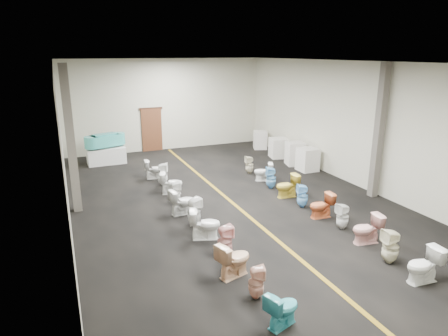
{
  "coord_description": "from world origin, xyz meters",
  "views": [
    {
      "loc": [
        -4.98,
        -11.55,
        4.79
      ],
      "look_at": [
        0.22,
        1.0,
        0.83
      ],
      "focal_mm": 32.0,
      "sensor_mm": 36.0,
      "label": 1
    }
  ],
  "objects_px": {
    "appliance_crate_a": "(308,160)",
    "toilet_right_2": "(391,246)",
    "toilet_right_4": "(343,216)",
    "toilet_right_5": "(321,206)",
    "toilet_left_6": "(182,202)",
    "toilet_right_7": "(287,186)",
    "toilet_left_0": "(282,308)",
    "toilet_left_8": "(171,183)",
    "toilet_left_9": "(162,174)",
    "appliance_crate_c": "(279,148)",
    "toilet_left_1": "(256,282)",
    "display_table": "(106,156)",
    "bathtub": "(105,140)",
    "toilet_right_6": "(303,196)",
    "toilet_right_9": "(263,172)",
    "toilet_right_8": "(271,178)",
    "toilet_left_4": "(205,224)",
    "toilet_left_5": "(194,212)",
    "toilet_left_2": "(234,259)",
    "toilet_left_7": "(175,193)",
    "appliance_crate_d": "(260,140)",
    "toilet_left_3": "(225,241)",
    "toilet_right_1": "(424,265)",
    "toilet_right_3": "(367,229)",
    "toilet_left_10": "(154,169)",
    "appliance_crate_b": "(295,154)",
    "toilet_right_10": "(249,165)"
  },
  "relations": [
    {
      "from": "toilet_left_0",
      "to": "toilet_right_5",
      "type": "distance_m",
      "value": 5.27
    },
    {
      "from": "toilet_left_5",
      "to": "toilet_right_8",
      "type": "bearing_deg",
      "value": -79.39
    },
    {
      "from": "display_table",
      "to": "bathtub",
      "type": "height_order",
      "value": "bathtub"
    },
    {
      "from": "appliance_crate_b",
      "to": "toilet_left_8",
      "type": "distance_m",
      "value": 6.22
    },
    {
      "from": "appliance_crate_c",
      "to": "toilet_right_9",
      "type": "xyz_separation_m",
      "value": [
        -2.35,
        -2.89,
        -0.1
      ]
    },
    {
      "from": "appliance_crate_a",
      "to": "toilet_left_7",
      "type": "distance_m",
      "value": 6.33
    },
    {
      "from": "toilet_left_3",
      "to": "appliance_crate_d",
      "type": "bearing_deg",
      "value": -31.4
    },
    {
      "from": "toilet_right_7",
      "to": "toilet_right_8",
      "type": "bearing_deg",
      "value": -173.74
    },
    {
      "from": "toilet_left_0",
      "to": "toilet_left_8",
      "type": "height_order",
      "value": "toilet_left_8"
    },
    {
      "from": "toilet_left_9",
      "to": "toilet_right_1",
      "type": "relative_size",
      "value": 1.06
    },
    {
      "from": "appliance_crate_d",
      "to": "toilet_right_8",
      "type": "height_order",
      "value": "appliance_crate_d"
    },
    {
      "from": "display_table",
      "to": "toilet_right_8",
      "type": "distance_m",
      "value": 7.72
    },
    {
      "from": "toilet_left_9",
      "to": "toilet_right_5",
      "type": "distance_m",
      "value": 6.04
    },
    {
      "from": "toilet_right_8",
      "to": "toilet_right_7",
      "type": "bearing_deg",
      "value": 21.64
    },
    {
      "from": "appliance_crate_a",
      "to": "toilet_left_2",
      "type": "bearing_deg",
      "value": -134.27
    },
    {
      "from": "appliance_crate_d",
      "to": "toilet_right_5",
      "type": "xyz_separation_m",
      "value": [
        -2.43,
        -8.62,
        -0.08
      ]
    },
    {
      "from": "toilet_left_3",
      "to": "toilet_left_1",
      "type": "bearing_deg",
      "value": 177.8
    },
    {
      "from": "appliance_crate_a",
      "to": "toilet_left_7",
      "type": "xyz_separation_m",
      "value": [
        -6.14,
        -1.53,
        -0.11
      ]
    },
    {
      "from": "toilet_left_0",
      "to": "toilet_right_1",
      "type": "xyz_separation_m",
      "value": [
        3.53,
        0.08,
        0.05
      ]
    },
    {
      "from": "toilet_left_10",
      "to": "toilet_right_6",
      "type": "xyz_separation_m",
      "value": [
        3.68,
        -4.81,
        0.01
      ]
    },
    {
      "from": "toilet_right_6",
      "to": "toilet_left_8",
      "type": "bearing_deg",
      "value": -112.13
    },
    {
      "from": "appliance_crate_a",
      "to": "toilet_right_2",
      "type": "relative_size",
      "value": 1.13
    },
    {
      "from": "toilet_right_4",
      "to": "toilet_left_3",
      "type": "bearing_deg",
      "value": -89.39
    },
    {
      "from": "appliance_crate_a",
      "to": "toilet_left_6",
      "type": "height_order",
      "value": "appliance_crate_a"
    },
    {
      "from": "appliance_crate_d",
      "to": "toilet_left_5",
      "type": "height_order",
      "value": "appliance_crate_d"
    },
    {
      "from": "toilet_right_1",
      "to": "toilet_right_8",
      "type": "relative_size",
      "value": 0.99
    },
    {
      "from": "toilet_right_8",
      "to": "toilet_left_9",
      "type": "bearing_deg",
      "value": -99.39
    },
    {
      "from": "appliance_crate_c",
      "to": "toilet_left_1",
      "type": "bearing_deg",
      "value": -122.3
    },
    {
      "from": "toilet_left_5",
      "to": "toilet_left_10",
      "type": "height_order",
      "value": "toilet_left_5"
    },
    {
      "from": "toilet_left_4",
      "to": "toilet_right_2",
      "type": "xyz_separation_m",
      "value": [
        3.58,
        -2.87,
        0.01
      ]
    },
    {
      "from": "toilet_left_6",
      "to": "toilet_right_7",
      "type": "xyz_separation_m",
      "value": [
        3.74,
        0.06,
        -0.0
      ]
    },
    {
      "from": "bathtub",
      "to": "toilet_right_1",
      "type": "distance_m",
      "value": 13.51
    },
    {
      "from": "toilet_right_3",
      "to": "toilet_left_7",
      "type": "bearing_deg",
      "value": -132.6
    },
    {
      "from": "toilet_right_6",
      "to": "toilet_right_9",
      "type": "xyz_separation_m",
      "value": [
        0.13,
        2.91,
        -0.02
      ]
    },
    {
      "from": "appliance_crate_a",
      "to": "toilet_left_4",
      "type": "relative_size",
      "value": 1.17
    },
    {
      "from": "toilet_left_3",
      "to": "toilet_left_8",
      "type": "bearing_deg",
      "value": 0.48
    },
    {
      "from": "appliance_crate_b",
      "to": "toilet_right_3",
      "type": "height_order",
      "value": "appliance_crate_b"
    },
    {
      "from": "appliance_crate_d",
      "to": "toilet_left_3",
      "type": "relative_size",
      "value": 1.14
    },
    {
      "from": "toilet_right_2",
      "to": "toilet_left_5",
      "type": "bearing_deg",
      "value": -128.42
    },
    {
      "from": "toilet_left_8",
      "to": "toilet_left_9",
      "type": "height_order",
      "value": "toilet_left_9"
    },
    {
      "from": "toilet_left_2",
      "to": "toilet_right_8",
      "type": "distance_m",
      "value": 6.13
    },
    {
      "from": "appliance_crate_c",
      "to": "toilet_right_5",
      "type": "distance_m",
      "value": 7.15
    },
    {
      "from": "toilet_right_4",
      "to": "toilet_right_5",
      "type": "distance_m",
      "value": 0.9
    },
    {
      "from": "toilet_left_2",
      "to": "toilet_left_7",
      "type": "distance_m",
      "value": 4.8
    },
    {
      "from": "toilet_left_1",
      "to": "toilet_left_4",
      "type": "distance_m",
      "value": 2.92
    },
    {
      "from": "toilet_left_6",
      "to": "toilet_left_7",
      "type": "height_order",
      "value": "toilet_left_6"
    },
    {
      "from": "toilet_left_4",
      "to": "toilet_left_5",
      "type": "distance_m",
      "value": 0.91
    },
    {
      "from": "toilet_left_0",
      "to": "toilet_right_10",
      "type": "height_order",
      "value": "toilet_right_10"
    },
    {
      "from": "toilet_left_7",
      "to": "toilet_right_5",
      "type": "xyz_separation_m",
      "value": [
        3.71,
        -2.82,
        0.01
      ]
    },
    {
      "from": "appliance_crate_b",
      "to": "toilet_left_9",
      "type": "bearing_deg",
      "value": -175.18
    }
  ]
}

